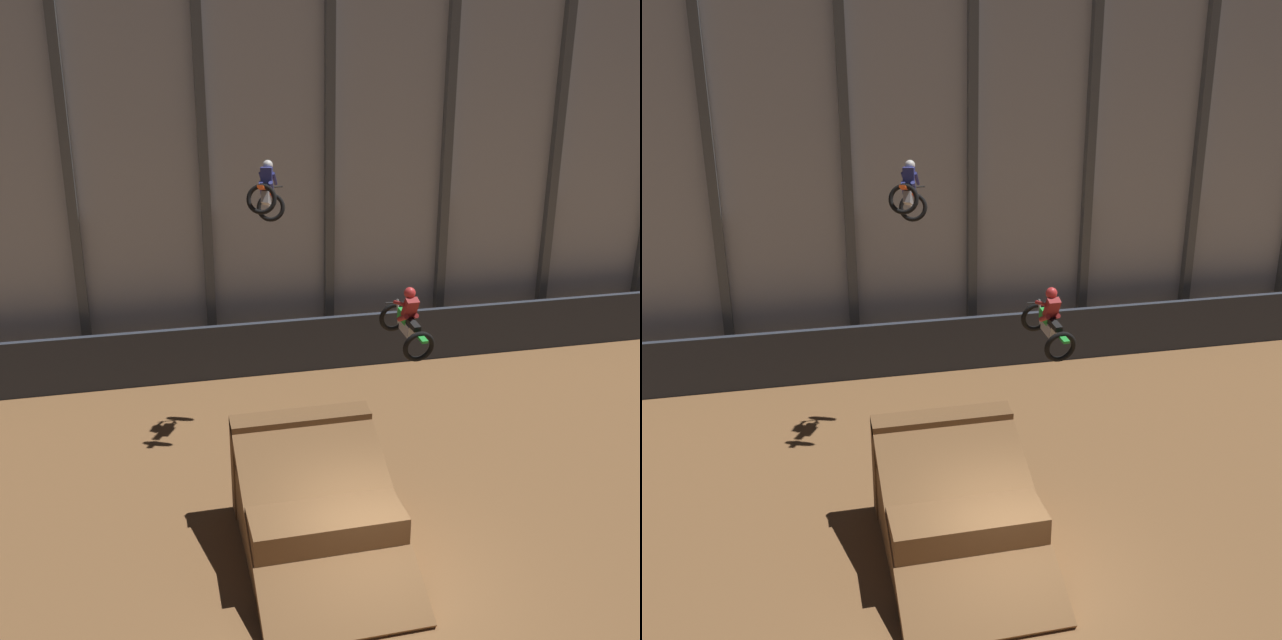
{
  "view_description": "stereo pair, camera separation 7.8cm",
  "coord_description": "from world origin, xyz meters",
  "views": [
    {
      "loc": [
        -3.69,
        -10.8,
        9.48
      ],
      "look_at": [
        0.3,
        6.03,
        3.2
      ],
      "focal_mm": 42.0,
      "sensor_mm": 36.0,
      "label": 1
    },
    {
      "loc": [
        -3.61,
        -10.82,
        9.48
      ],
      "look_at": [
        0.3,
        6.03,
        3.2
      ],
      "focal_mm": 42.0,
      "sensor_mm": 36.0,
      "label": 2
    }
  ],
  "objects": [
    {
      "name": "ground_plane",
      "position": [
        0.0,
        0.0,
        0.0
      ],
      "size": [
        60.0,
        60.0,
        0.0
      ],
      "primitive_type": "plane",
      "color": "brown"
    },
    {
      "name": "arena_back_wall",
      "position": [
        -0.0,
        11.67,
        6.23
      ],
      "size": [
        32.0,
        0.4,
        12.47
      ],
      "color": "#A3A8B2",
      "rests_on": "ground_plane"
    },
    {
      "name": "lower_barrier",
      "position": [
        0.0,
        10.25,
        0.85
      ],
      "size": [
        31.36,
        0.2,
        1.7
      ],
      "color": "#2D333D",
      "rests_on": "ground_plane"
    },
    {
      "name": "dirt_ramp",
      "position": [
        -0.82,
        1.87,
        0.81
      ],
      "size": [
        3.0,
        4.53,
        2.37
      ],
      "color": "brown",
      "rests_on": "ground_plane"
    },
    {
      "name": "rider_bike_left_air",
      "position": [
        -0.74,
        7.3,
        6.13
      ],
      "size": [
        1.23,
        1.81,
        1.64
      ],
      "rotation": [
        -0.34,
        0.0,
        -0.33
      ],
      "color": "black"
    },
    {
      "name": "rider_bike_right_air",
      "position": [
        1.78,
        3.87,
        3.78
      ],
      "size": [
        0.84,
        1.84,
        1.55
      ],
      "rotation": [
        0.15,
        0.0,
        0.07
      ],
      "color": "black"
    }
  ]
}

